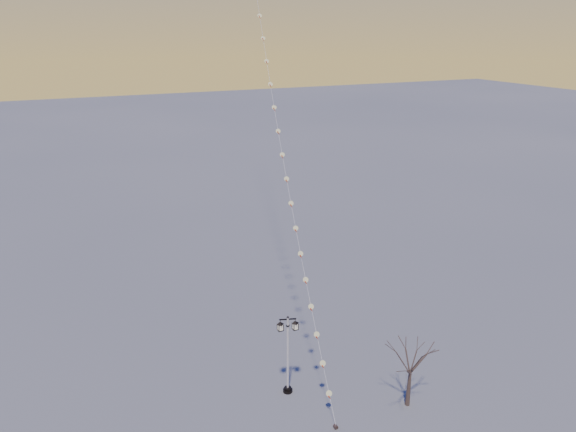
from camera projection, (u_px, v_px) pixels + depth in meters
ground at (315, 429)px, 26.78m from camera, size 300.00×300.00×0.00m
street_lamp at (288, 351)px, 28.64m from camera, size 1.20×0.66×4.87m
bare_tree at (411, 360)px, 27.55m from camera, size 2.51×2.51×4.16m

